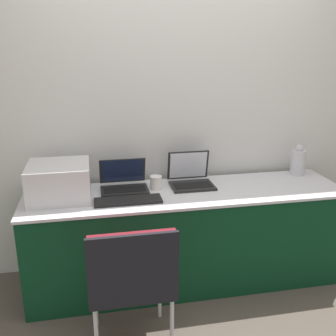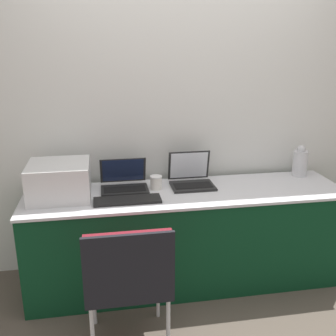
{
  "view_description": "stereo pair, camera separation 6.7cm",
  "coord_description": "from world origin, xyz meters",
  "px_view_note": "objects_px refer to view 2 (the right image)",
  "views": [
    {
      "loc": [
        -0.67,
        -2.35,
        1.8
      ],
      "look_at": [
        -0.14,
        0.33,
        0.93
      ],
      "focal_mm": 42.0,
      "sensor_mm": 36.0,
      "label": 1
    },
    {
      "loc": [
        -0.6,
        -2.37,
        1.8
      ],
      "look_at": [
        -0.14,
        0.33,
        0.93
      ],
      "focal_mm": 42.0,
      "sensor_mm": 36.0,
      "label": 2
    }
  ],
  "objects_px": {
    "laptop_left": "(124,183)",
    "metal_pitcher": "(300,162)",
    "coffee_cup": "(156,182)",
    "chair": "(128,275)",
    "laptop_right": "(191,178)",
    "printer": "(59,179)",
    "external_keyboard": "(127,200)"
  },
  "relations": [
    {
      "from": "external_keyboard",
      "to": "laptop_right",
      "type": "bearing_deg",
      "value": 26.25
    },
    {
      "from": "coffee_cup",
      "to": "printer",
      "type": "bearing_deg",
      "value": -176.04
    },
    {
      "from": "printer",
      "to": "metal_pitcher",
      "type": "relative_size",
      "value": 1.64
    },
    {
      "from": "laptop_left",
      "to": "chair",
      "type": "xyz_separation_m",
      "value": [
        -0.04,
        -0.86,
        -0.24
      ]
    },
    {
      "from": "laptop_right",
      "to": "metal_pitcher",
      "type": "relative_size",
      "value": 1.27
    },
    {
      "from": "coffee_cup",
      "to": "chair",
      "type": "relative_size",
      "value": 0.12
    },
    {
      "from": "laptop_right",
      "to": "coffee_cup",
      "type": "relative_size",
      "value": 3.19
    },
    {
      "from": "external_keyboard",
      "to": "coffee_cup",
      "type": "bearing_deg",
      "value": 42.48
    },
    {
      "from": "laptop_left",
      "to": "coffee_cup",
      "type": "height_order",
      "value": "laptop_left"
    },
    {
      "from": "coffee_cup",
      "to": "metal_pitcher",
      "type": "height_order",
      "value": "metal_pitcher"
    },
    {
      "from": "metal_pitcher",
      "to": "chair",
      "type": "height_order",
      "value": "metal_pitcher"
    },
    {
      "from": "external_keyboard",
      "to": "metal_pitcher",
      "type": "relative_size",
      "value": 1.81
    },
    {
      "from": "laptop_right",
      "to": "printer",
      "type": "bearing_deg",
      "value": -174.8
    },
    {
      "from": "laptop_right",
      "to": "coffee_cup",
      "type": "bearing_deg",
      "value": -171.77
    },
    {
      "from": "metal_pitcher",
      "to": "laptop_right",
      "type": "bearing_deg",
      "value": -175.4
    },
    {
      "from": "coffee_cup",
      "to": "metal_pitcher",
      "type": "distance_m",
      "value": 1.23
    },
    {
      "from": "metal_pitcher",
      "to": "printer",
      "type": "bearing_deg",
      "value": -175.09
    },
    {
      "from": "printer",
      "to": "laptop_right",
      "type": "relative_size",
      "value": 1.3
    },
    {
      "from": "metal_pitcher",
      "to": "chair",
      "type": "distance_m",
      "value": 1.79
    },
    {
      "from": "printer",
      "to": "laptop_right",
      "type": "bearing_deg",
      "value": 5.2
    },
    {
      "from": "printer",
      "to": "coffee_cup",
      "type": "relative_size",
      "value": 4.14
    },
    {
      "from": "coffee_cup",
      "to": "chair",
      "type": "height_order",
      "value": "chair"
    },
    {
      "from": "external_keyboard",
      "to": "metal_pitcher",
      "type": "distance_m",
      "value": 1.49
    },
    {
      "from": "laptop_right",
      "to": "laptop_left",
      "type": "bearing_deg",
      "value": 179.46
    },
    {
      "from": "laptop_right",
      "to": "metal_pitcher",
      "type": "bearing_deg",
      "value": 4.6
    },
    {
      "from": "printer",
      "to": "laptop_left",
      "type": "height_order",
      "value": "printer"
    },
    {
      "from": "printer",
      "to": "laptop_right",
      "type": "height_order",
      "value": "same"
    },
    {
      "from": "external_keyboard",
      "to": "coffee_cup",
      "type": "height_order",
      "value": "coffee_cup"
    },
    {
      "from": "laptop_left",
      "to": "metal_pitcher",
      "type": "bearing_deg",
      "value": 2.78
    },
    {
      "from": "external_keyboard",
      "to": "coffee_cup",
      "type": "relative_size",
      "value": 4.55
    },
    {
      "from": "metal_pitcher",
      "to": "chair",
      "type": "bearing_deg",
      "value": -148.03
    },
    {
      "from": "laptop_left",
      "to": "coffee_cup",
      "type": "xyz_separation_m",
      "value": [
        0.24,
        -0.05,
        0.0
      ]
    }
  ]
}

